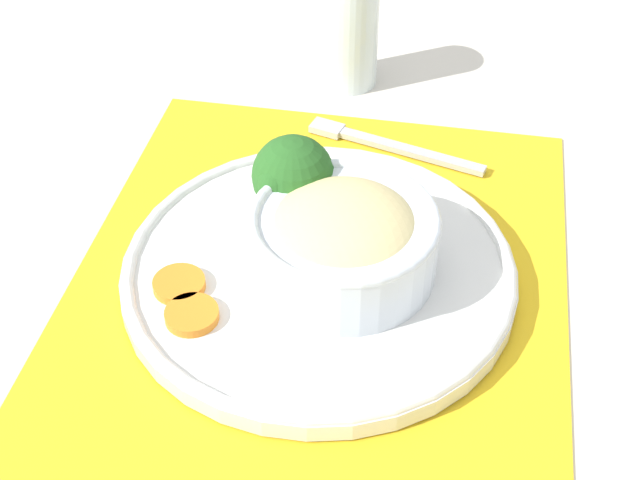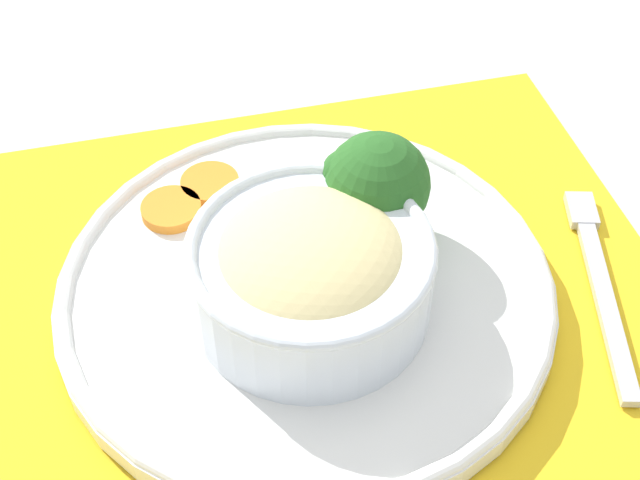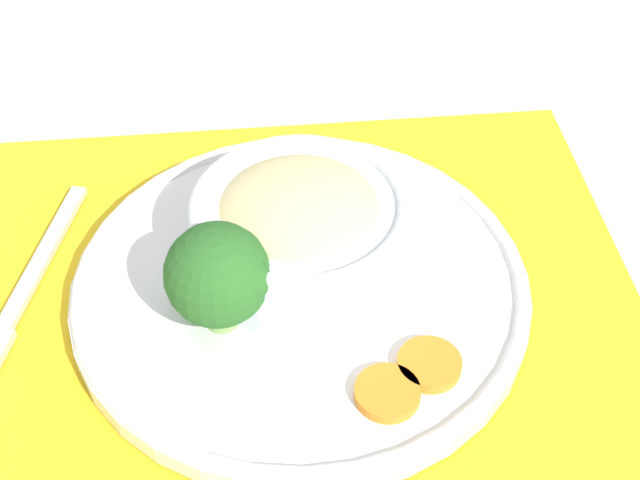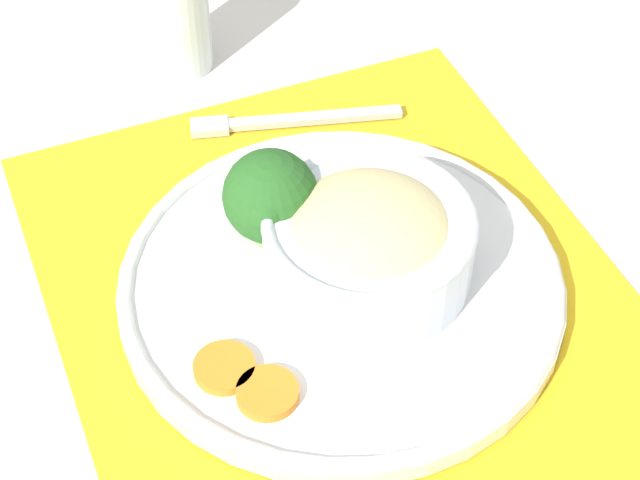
# 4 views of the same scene
# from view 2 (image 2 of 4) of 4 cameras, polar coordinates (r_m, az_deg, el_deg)

# --- Properties ---
(ground_plane) EXTENTS (4.00, 4.00, 0.00)m
(ground_plane) POSITION_cam_2_polar(r_m,az_deg,el_deg) (0.60, -0.91, -4.02)
(ground_plane) COLOR beige
(placemat) EXTENTS (0.52, 0.44, 0.00)m
(placemat) POSITION_cam_2_polar(r_m,az_deg,el_deg) (0.59, -0.91, -3.89)
(placemat) COLOR yellow
(placemat) RESTS_ON ground_plane
(plate) EXTENTS (0.33, 0.33, 0.02)m
(plate) POSITION_cam_2_polar(r_m,az_deg,el_deg) (0.58, -0.92, -3.06)
(plate) COLOR white
(plate) RESTS_ON placemat
(bowl) EXTENTS (0.15, 0.15, 0.07)m
(bowl) POSITION_cam_2_polar(r_m,az_deg,el_deg) (0.54, -1.06, -1.99)
(bowl) COLOR silver
(bowl) RESTS_ON plate
(broccoli_floret) EXTENTS (0.07, 0.07, 0.08)m
(broccoli_floret) POSITION_cam_2_polar(r_m,az_deg,el_deg) (0.58, 3.61, 3.56)
(broccoli_floret) COLOR #84AD5B
(broccoli_floret) RESTS_ON plate
(carrot_slice_near) EXTENTS (0.04, 0.04, 0.01)m
(carrot_slice_near) POSITION_cam_2_polar(r_m,az_deg,el_deg) (0.65, -7.06, 3.57)
(carrot_slice_near) COLOR orange
(carrot_slice_near) RESTS_ON plate
(carrot_slice_middle) EXTENTS (0.04, 0.04, 0.01)m
(carrot_slice_middle) POSITION_cam_2_polar(r_m,az_deg,el_deg) (0.63, -9.50, 1.94)
(carrot_slice_middle) COLOR orange
(carrot_slice_middle) RESTS_ON plate
(fork) EXTENTS (0.05, 0.18, 0.01)m
(fork) POSITION_cam_2_polar(r_m,az_deg,el_deg) (0.64, 17.27, -1.70)
(fork) COLOR #B7B7BC
(fork) RESTS_ON placemat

